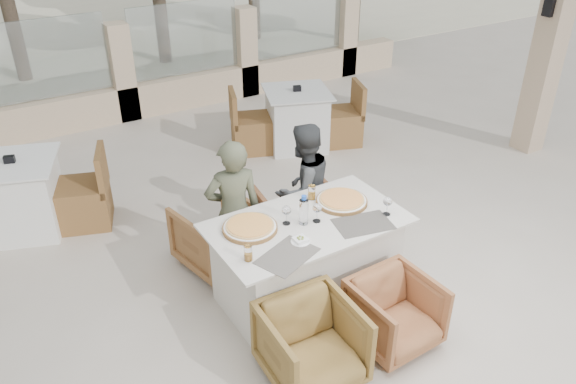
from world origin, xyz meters
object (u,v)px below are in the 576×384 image
bg_table_a (20,197)px  wine_glass_centre (286,214)px  bg_table_b (297,119)px  armchair_far_left (218,235)px  armchair_near_right (395,313)px  armchair_far_right (299,223)px  diner_right (303,189)px  pizza_left (250,227)px  wine_glass_corner (387,205)px  dining_table (307,260)px  beer_glass_left (248,253)px  pizza_right (342,200)px  beer_glass_right (312,192)px  diner_left (234,212)px  wine_glass_near (317,212)px  water_bottle (304,210)px  armchair_near_left (312,345)px  olive_dish (300,239)px

bg_table_a → wine_glass_centre: bearing=-34.0°
bg_table_a → bg_table_b: same height
armchair_far_left → armchair_near_right: bearing=101.8°
armchair_far_right → diner_right: size_ratio=0.57×
pizza_left → wine_glass_centre: (0.29, -0.08, 0.06)m
wine_glass_corner → dining_table: bearing=158.0°
dining_table → wine_glass_centre: (-0.16, 0.07, 0.48)m
armchair_far_right → beer_glass_left: bearing=47.5°
pizza_right → beer_glass_right: (-0.18, 0.19, 0.04)m
wine_glass_centre → diner_left: bearing=112.8°
wine_glass_centre → dining_table: bearing=-22.7°
dining_table → diner_right: diner_right is taller
armchair_near_right → beer_glass_left: bearing=145.4°
pizza_right → bg_table_b: (1.17, 2.54, -0.41)m
wine_glass_near → beer_glass_left: bearing=-166.8°
armchair_near_right → bg_table_b: (1.29, 3.44, 0.11)m
armchair_far_left → wine_glass_centre: bearing=97.7°
wine_glass_corner → beer_glass_left: wine_glass_corner is taller
water_bottle → armchair_far_right: 0.88m
armchair_near_left → armchair_far_right: bearing=63.6°
armchair_near_right → wine_glass_centre: bearing=115.3°
pizza_right → bg_table_a: size_ratio=0.27×
diner_right → wine_glass_near: bearing=55.1°
wine_glass_centre → wine_glass_corner: 0.83m
armchair_far_right → diner_right: (0.09, 0.07, 0.31)m
beer_glass_left → bg_table_b: bearing=51.9°
pizza_left → armchair_far_left: bearing=88.5°
bg_table_a → bg_table_b: (3.45, 0.24, 0.00)m
water_bottle → armchair_near_left: water_bottle is taller
pizza_left → dining_table: bearing=-17.5°
olive_dish → dining_table: bearing=45.8°
armchair_near_left → diner_right: size_ratio=0.52×
beer_glass_left → armchair_far_right: (0.95, 0.79, -0.50)m
bg_table_a → water_bottle: bearing=-33.0°
wine_glass_centre → armchair_far_right: size_ratio=0.25×
dining_table → water_bottle: 0.51m
wine_glass_corner → armchair_near_left: size_ratio=0.28×
wine_glass_corner → armchair_far_right: size_ratio=0.25×
armchair_far_right → bg_table_a: 2.83m
armchair_far_right → diner_left: bearing=8.3°
water_bottle → armchair_near_right: size_ratio=0.42×
pizza_right → water_bottle: bearing=-168.0°
wine_glass_near → wine_glass_corner: (0.55, -0.22, 0.00)m
wine_glass_near → olive_dish: wine_glass_near is taller
armchair_near_right → diner_left: bearing=113.8°
dining_table → pizza_left: 0.63m
pizza_left → wine_glass_centre: 0.31m
beer_glass_right → diner_right: size_ratio=0.10×
armchair_near_right → wine_glass_corner: bearing=57.5°
pizza_left → armchair_far_right: bearing=30.7°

